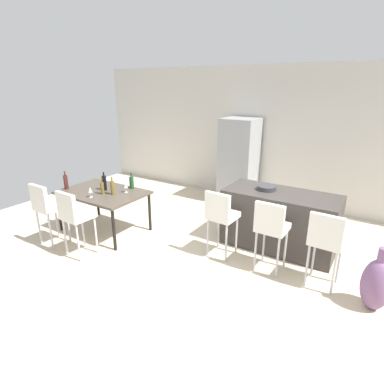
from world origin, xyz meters
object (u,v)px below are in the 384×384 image
wine_bottle_left (102,188)px  wine_glass_far (90,190)px  wine_glass_end (126,185)px  fruit_bowl (267,188)px  wine_bottle_middle (104,183)px  floor_vase (376,284)px  bar_chair_middle (271,226)px  dining_chair_far (74,214)px  wine_bottle_inner (66,182)px  dining_table (103,195)px  bar_chair_left (221,214)px  wine_bottle_right (112,187)px  refrigerator (239,161)px  wine_bottle_near (132,182)px  dining_chair_near (47,205)px  kitchen_island (279,220)px  bar_chair_right (326,239)px

wine_bottle_left → wine_glass_far: bearing=-101.1°
wine_glass_end → fruit_bowl: (2.18, 0.90, 0.09)m
wine_bottle_middle → floor_vase: 4.30m
bar_chair_middle → dining_chair_far: same height
wine_bottle_inner → dining_table: bearing=21.0°
bar_chair_left → wine_bottle_middle: wine_bottle_middle is taller
wine_bottle_right → wine_bottle_inner: 0.94m
wine_bottle_right → fruit_bowl: wine_bottle_right is taller
bar_chair_left → refrigerator: 2.48m
bar_chair_middle → wine_bottle_left: 2.85m
wine_bottle_middle → wine_bottle_left: 0.22m
bar_chair_left → fruit_bowl: bar_chair_left is taller
bar_chair_left → dining_chair_far: 2.17m
wine_bottle_inner → wine_glass_far: bearing=-5.2°
wine_bottle_right → wine_bottle_near: (0.05, 0.41, -0.01)m
dining_table → wine_bottle_right: 0.32m
dining_chair_far → wine_glass_far: dining_chair_far is taller
dining_chair_far → wine_glass_far: (-0.26, 0.54, 0.17)m
wine_bottle_inner → dining_chair_near: bearing=-63.1°
dining_chair_far → floor_vase: size_ratio=1.32×
dining_chair_near → fruit_bowl: 3.49m
bar_chair_middle → wine_bottle_inner: (-3.57, -0.55, 0.17)m
floor_vase → wine_glass_end: bearing=-179.8°
kitchen_island → wine_glass_far: bearing=-153.1°
kitchen_island → refrigerator: refrigerator is taller
wine_bottle_left → floor_vase: 4.17m
dining_table → wine_bottle_middle: size_ratio=4.52×
wine_glass_far → fruit_bowl: fruit_bowl is taller
wine_bottle_inner → wine_bottle_near: 1.16m
wine_bottle_inner → wine_glass_far: 0.71m
wine_bottle_near → refrigerator: 2.48m
wine_glass_end → floor_vase: 3.90m
wine_glass_far → fruit_bowl: bearing=29.4°
wine_bottle_inner → wine_bottle_left: (0.75, 0.15, -0.02)m
wine_bottle_right → wine_bottle_near: 0.42m
dining_chair_far → wine_glass_end: bearing=87.3°
kitchen_island → bar_chair_middle: bar_chair_middle is taller
bar_chair_middle → dining_chair_far: bearing=-155.9°
wine_bottle_left → bar_chair_middle: bearing=8.1°
bar_chair_middle → wine_bottle_right: bearing=-173.2°
dining_chair_far → wine_bottle_inner: (-0.97, 0.61, 0.17)m
dining_table → wine_bottle_right: (0.27, -0.01, 0.18)m
fruit_bowl → wine_bottle_left: bearing=-154.2°
kitchen_island → fruit_bowl: (-0.25, 0.01, 0.50)m
bar_chair_left → wine_bottle_middle: 2.20m
wine_bottle_near → kitchen_island: bearing=15.2°
bar_chair_right → refrigerator: size_ratio=0.57×
fruit_bowl → refrigerator: bearing=127.3°
fruit_bowl → bar_chair_left: bearing=-116.8°
bar_chair_left → wine_bottle_inner: (-2.80, -0.55, 0.17)m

